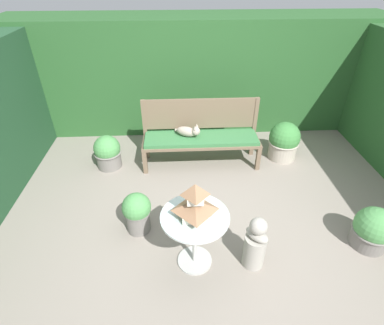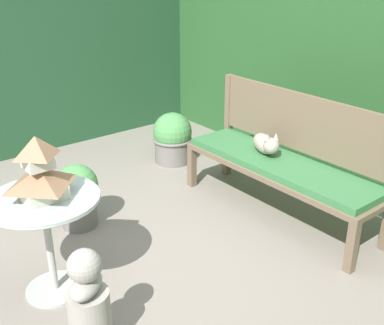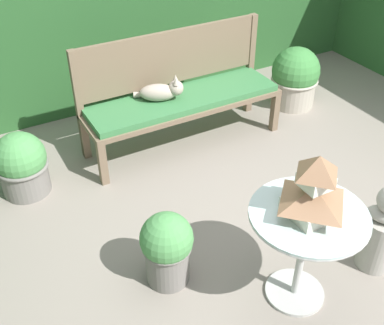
% 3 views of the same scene
% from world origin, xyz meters
% --- Properties ---
extents(ground, '(30.00, 30.00, 0.00)m').
position_xyz_m(ground, '(0.00, 0.00, 0.00)').
color(ground, gray).
extents(foliage_hedge_back, '(6.40, 1.05, 1.85)m').
position_xyz_m(foliage_hedge_back, '(0.00, 2.69, 0.92)').
color(foliage_hedge_back, '#285628').
rests_on(foliage_hedge_back, ground).
extents(garden_bench, '(1.69, 0.48, 0.45)m').
position_xyz_m(garden_bench, '(-0.06, 1.25, 0.39)').
color(garden_bench, brown).
rests_on(garden_bench, ground).
extents(bench_backrest, '(1.69, 0.06, 0.94)m').
position_xyz_m(bench_backrest, '(-0.06, 1.47, 0.67)').
color(bench_backrest, brown).
rests_on(bench_backrest, ground).
extents(cat, '(0.36, 0.29, 0.21)m').
position_xyz_m(cat, '(-0.24, 1.28, 0.53)').
color(cat, '#A89989').
rests_on(cat, garden_bench).
extents(patio_table, '(0.64, 0.64, 0.64)m').
position_xyz_m(patio_table, '(-0.26, -0.53, 0.50)').
color(patio_table, '#B7B7B2').
rests_on(patio_table, ground).
extents(pagoda_birdhouse, '(0.32, 0.32, 0.37)m').
position_xyz_m(pagoda_birdhouse, '(-0.26, -0.53, 0.80)').
color(pagoda_birdhouse, silver).
rests_on(pagoda_birdhouse, patio_table).
extents(garden_bust, '(0.26, 0.27, 0.62)m').
position_xyz_m(garden_bust, '(0.33, -0.59, 0.28)').
color(garden_bust, '#A39E93').
rests_on(garden_bust, ground).
extents(potted_plant_hedge_corner, '(0.32, 0.32, 0.50)m').
position_xyz_m(potted_plant_hedge_corner, '(-0.87, -0.06, 0.26)').
color(potted_plant_hedge_corner, slate).
rests_on(potted_plant_hedge_corner, ground).
extents(potted_plant_table_far, '(0.41, 0.41, 0.48)m').
position_xyz_m(potted_plant_table_far, '(1.63, -0.41, 0.22)').
color(potted_plant_table_far, slate).
rests_on(potted_plant_table_far, ground).
extents(potted_plant_bench_left, '(0.39, 0.39, 0.50)m').
position_xyz_m(potted_plant_bench_left, '(-1.42, 1.24, 0.24)').
color(potted_plant_bench_left, slate).
rests_on(potted_plant_bench_left, ground).
extents(potted_plant_patio_mid, '(0.46, 0.46, 0.59)m').
position_xyz_m(potted_plant_patio_mid, '(1.21, 1.34, 0.28)').
color(potted_plant_patio_mid, '#ADA393').
rests_on(potted_plant_patio_mid, ground).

